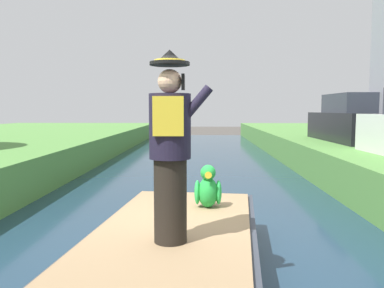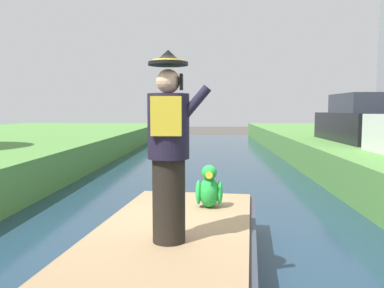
{
  "view_description": "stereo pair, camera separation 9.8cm",
  "coord_description": "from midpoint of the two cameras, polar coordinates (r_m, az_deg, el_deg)",
  "views": [
    {
      "loc": [
        0.32,
        -4.63,
        2.0
      ],
      "look_at": [
        0.21,
        -0.24,
        1.61
      ],
      "focal_mm": 36.49,
      "sensor_mm": 36.0,
      "label": 1
    },
    {
      "loc": [
        0.42,
        -4.62,
        2.0
      ],
      "look_at": [
        0.21,
        -0.24,
        1.61
      ],
      "focal_mm": 36.49,
      "sensor_mm": 36.0,
      "label": 2
    }
  ],
  "objects": [
    {
      "name": "ground_plane",
      "position": [
        5.05,
        -1.74,
        -18.24
      ],
      "size": [
        80.0,
        80.0,
        0.0
      ],
      "primitive_type": "plane",
      "color": "#4C4742"
    },
    {
      "name": "canal_water",
      "position": [
        5.03,
        -1.74,
        -17.71
      ],
      "size": [
        6.31,
        48.0,
        0.1
      ],
      "primitive_type": "cube",
      "color": "#1E384C",
      "rests_on": "ground"
    },
    {
      "name": "boat",
      "position": [
        4.37,
        -2.37,
        -16.4
      ],
      "size": [
        2.22,
        4.36,
        0.61
      ],
      "color": "#333842",
      "rests_on": "canal_water"
    },
    {
      "name": "person_pirate",
      "position": [
        3.74,
        -2.64,
        -0.52
      ],
      "size": [
        0.61,
        0.42,
        1.85
      ],
      "rotation": [
        0.0,
        0.0,
        0.15
      ],
      "color": "black",
      "rests_on": "boat"
    },
    {
      "name": "parrot_plush",
      "position": [
        5.16,
        3.06,
        -6.61
      ],
      "size": [
        0.36,
        0.35,
        0.57
      ],
      "color": "green",
      "rests_on": "boat"
    },
    {
      "name": "parked_car_dark",
      "position": [
        13.41,
        23.62,
        3.03
      ],
      "size": [
        1.8,
        4.04,
        1.5
      ],
      "color": "black",
      "rests_on": "grass_bank_far"
    }
  ]
}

